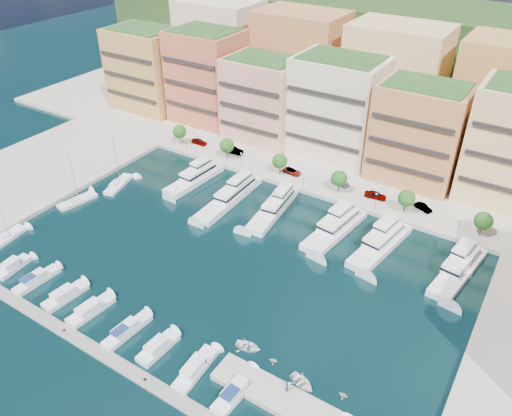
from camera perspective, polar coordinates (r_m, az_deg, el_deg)
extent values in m
plane|color=black|center=(99.00, -3.18, -5.93)|extent=(400.00, 400.00, 0.00)
cube|color=#9E998E|center=(145.86, 11.14, 7.27)|extent=(220.00, 64.00, 2.00)
cube|color=#9E998E|center=(135.69, -27.20, 1.87)|extent=(34.00, 76.00, 2.00)
cube|color=#1C3515|center=(188.25, 17.03, 12.47)|extent=(240.00, 40.00, 58.00)
cube|color=gray|center=(85.39, -17.10, -15.77)|extent=(72.00, 2.20, 0.35)
cube|color=#BE8245|center=(165.56, -12.32, 15.16)|extent=(22.00, 16.00, 24.00)
cube|color=black|center=(160.12, -14.38, 14.28)|extent=(20.24, 0.50, 0.90)
cube|color=#1E461C|center=(162.28, -12.86, 19.31)|extent=(19.36, 14.08, 0.80)
cube|color=#DB5949|center=(152.72, -5.63, 14.62)|extent=(20.00, 16.00, 26.00)
cube|color=black|center=(146.69, -7.64, 13.70)|extent=(18.40, 0.50, 0.90)
cube|color=#1E461C|center=(149.00, -5.92, 19.50)|extent=(17.60, 14.08, 0.80)
cube|color=#F4A288|center=(140.49, 0.88, 12.22)|extent=(20.00, 15.00, 22.00)
cube|color=black|center=(134.42, -0.89, 11.22)|extent=(18.40, 0.50, 0.90)
cube|color=#1E461C|center=(136.80, 0.93, 16.68)|extent=(17.60, 13.20, 0.80)
cube|color=#F8E2BF|center=(132.61, 9.24, 11.17)|extent=(22.00, 16.00, 25.00)
cube|color=black|center=(125.62, 7.64, 10.03)|extent=(20.24, 0.50, 0.90)
cube|color=#1E461C|center=(128.41, 9.77, 16.51)|extent=(19.36, 14.08, 0.80)
cube|color=#C17248|center=(124.95, 18.05, 8.02)|extent=(20.00, 15.00, 23.00)
cube|color=black|center=(118.09, 16.93, 6.73)|extent=(18.40, 0.50, 0.90)
cube|color=#1E461C|center=(120.68, 19.04, 13.11)|extent=(17.60, 13.20, 0.80)
cube|color=#F8E2BF|center=(175.25, -4.09, 17.83)|extent=(26.00, 18.00, 30.00)
cube|color=#C17248|center=(159.87, 5.00, 16.26)|extent=(26.00, 18.00, 30.00)
cube|color=#F0C17F|center=(149.02, 15.50, 13.94)|extent=(26.00, 18.00, 30.00)
cube|color=#BE8245|center=(143.72, 26.92, 10.83)|extent=(26.00, 18.00, 30.00)
cylinder|color=#473323|center=(141.46, -8.66, 7.80)|extent=(0.24, 0.24, 3.00)
sphere|color=#214E16|center=(140.52, -8.73, 8.63)|extent=(3.80, 3.80, 3.80)
cylinder|color=#473323|center=(132.35, -3.32, 6.27)|extent=(0.24, 0.24, 3.00)
sphere|color=#214E16|center=(131.35, -3.35, 7.15)|extent=(3.80, 3.80, 3.80)
cylinder|color=#473323|center=(124.65, 2.70, 4.48)|extent=(0.24, 0.24, 3.00)
sphere|color=#214E16|center=(123.58, 2.73, 5.39)|extent=(3.80, 3.80, 3.80)
cylinder|color=#473323|center=(118.62, 9.39, 2.41)|extent=(0.24, 0.24, 3.00)
sphere|color=#214E16|center=(117.49, 9.49, 3.35)|extent=(3.80, 3.80, 3.80)
cylinder|color=#473323|center=(114.52, 16.65, 0.13)|extent=(0.24, 0.24, 3.00)
sphere|color=#214E16|center=(113.35, 16.83, 1.08)|extent=(3.80, 3.80, 3.80)
cylinder|color=#473323|center=(112.56, 24.30, -2.28)|extent=(0.24, 0.24, 3.00)
sphere|color=#214E16|center=(111.38, 24.56, -1.34)|extent=(3.80, 3.80, 3.80)
cylinder|color=black|center=(137.28, -8.00, 7.27)|extent=(0.10, 0.10, 4.00)
sphere|color=#FFF2CC|center=(136.41, -8.07, 8.04)|extent=(0.30, 0.30, 0.30)
cylinder|color=black|center=(127.37, -1.72, 5.43)|extent=(0.10, 0.10, 4.00)
sphere|color=#FFF2CC|center=(126.43, -1.73, 6.25)|extent=(0.30, 0.30, 0.30)
cylinder|color=black|center=(119.37, 5.47, 3.23)|extent=(0.10, 0.10, 4.00)
sphere|color=#FFF2CC|center=(118.36, 5.52, 4.08)|extent=(0.30, 0.30, 0.30)
cylinder|color=black|center=(113.67, 13.49, 0.70)|extent=(0.10, 0.10, 4.00)
sphere|color=#FFF2CC|center=(112.61, 13.63, 1.58)|extent=(0.30, 0.30, 0.30)
cylinder|color=black|center=(110.64, 22.14, -2.04)|extent=(0.10, 0.10, 4.00)
sphere|color=#FFF2CC|center=(109.55, 22.37, -1.16)|extent=(0.30, 0.30, 0.30)
cube|color=white|center=(124.45, -7.07, 3.05)|extent=(5.48, 18.04, 2.30)
cube|color=white|center=(124.62, -6.62, 4.22)|extent=(4.19, 10.00, 1.80)
cube|color=black|center=(124.62, -6.62, 4.22)|extent=(4.26, 10.06, 0.55)
cube|color=white|center=(124.82, -6.26, 5.13)|extent=(2.95, 5.49, 1.40)
cylinder|color=#B2B2B7|center=(124.81, -6.01, 5.97)|extent=(0.14, 0.14, 1.80)
cube|color=black|center=(124.68, -7.05, 2.87)|extent=(5.54, 18.09, 0.35)
cube|color=white|center=(116.31, -3.04, 0.94)|extent=(4.79, 22.56, 2.30)
cube|color=white|center=(116.79, -2.43, 2.28)|extent=(3.79, 12.43, 1.80)
cube|color=black|center=(116.79, -2.43, 2.28)|extent=(3.85, 12.49, 0.55)
cube|color=white|center=(117.24, -1.95, 3.34)|extent=(2.72, 6.80, 1.40)
cylinder|color=#B2B2B7|center=(117.42, -1.60, 4.29)|extent=(0.14, 0.14, 1.80)
cube|color=white|center=(112.25, 1.93, -0.35)|extent=(6.38, 20.06, 2.30)
cube|color=white|center=(112.56, 2.46, 0.98)|extent=(4.65, 11.16, 1.80)
cube|color=black|center=(112.56, 2.46, 0.98)|extent=(4.71, 11.23, 0.55)
cube|color=white|center=(112.89, 2.89, 2.03)|extent=(3.18, 6.16, 1.40)
cylinder|color=#B2B2B7|center=(112.96, 3.21, 2.98)|extent=(0.14, 0.14, 1.80)
cube|color=white|center=(107.00, 8.95, -2.69)|extent=(7.20, 19.61, 2.30)
cube|color=white|center=(107.30, 9.48, -1.30)|extent=(5.28, 10.95, 1.80)
cube|color=black|center=(107.30, 9.48, -1.30)|extent=(5.35, 11.01, 0.55)
cube|color=white|center=(107.60, 9.90, -0.20)|extent=(3.62, 6.06, 1.40)
cylinder|color=#B2B2B7|center=(107.65, 10.23, 0.79)|extent=(0.14, 0.14, 1.80)
cube|color=black|center=(107.26, 8.93, -2.89)|extent=(7.26, 19.66, 0.35)
cube|color=white|center=(104.47, 13.97, -4.38)|extent=(7.45, 19.53, 2.30)
cube|color=white|center=(104.76, 14.49, -2.95)|extent=(5.34, 10.93, 1.80)
cube|color=black|center=(104.76, 14.49, -2.95)|extent=(5.41, 11.00, 0.55)
cube|color=white|center=(105.07, 14.89, -1.83)|extent=(3.61, 6.07, 1.40)
cylinder|color=#B2B2B7|center=(105.12, 15.23, -0.81)|extent=(0.14, 0.14, 1.80)
cube|color=white|center=(102.53, 22.03, -6.95)|extent=(7.02, 19.02, 2.30)
cube|color=white|center=(102.79, 22.51, -5.49)|extent=(5.02, 10.63, 1.80)
cube|color=black|center=(102.79, 22.51, -5.49)|extent=(5.08, 10.70, 0.55)
cube|color=white|center=(103.08, 22.89, -4.35)|extent=(3.39, 5.90, 1.40)
cylinder|color=#B2B2B7|center=(103.11, 23.22, -3.32)|extent=(0.14, 0.14, 1.80)
cube|color=white|center=(107.28, -25.95, -6.15)|extent=(3.24, 7.40, 1.40)
cube|color=white|center=(106.41, -26.27, -5.71)|extent=(2.28, 3.63, 1.10)
cube|color=black|center=(107.05, -25.62, -5.43)|extent=(1.75, 0.30, 0.55)
cube|color=white|center=(102.20, -23.72, -7.64)|extent=(2.73, 9.02, 1.40)
cube|color=white|center=(101.25, -24.08, -7.21)|extent=(2.02, 4.36, 1.10)
cube|color=black|center=(102.06, -23.26, -6.80)|extent=(1.72, 0.17, 0.55)
cube|color=navy|center=(100.48, -24.68, -7.28)|extent=(1.77, 2.74, 0.12)
cube|color=white|center=(96.80, -20.92, -9.47)|extent=(3.38, 8.39, 1.40)
cube|color=white|center=(95.81, -21.26, -9.02)|extent=(2.44, 4.09, 1.10)
cube|color=black|center=(96.60, -20.49, -8.62)|extent=(1.96, 0.26, 0.55)
cube|color=white|center=(92.55, -18.31, -11.13)|extent=(3.40, 8.82, 1.40)
cube|color=white|center=(91.51, -18.66, -10.70)|extent=(2.43, 4.30, 1.10)
cube|color=black|center=(92.38, -17.83, -10.22)|extent=(1.92, 0.27, 0.55)
cube|color=white|center=(87.41, -14.46, -13.53)|extent=(2.97, 9.28, 1.40)
cube|color=white|center=(86.30, -14.80, -13.11)|extent=(2.13, 4.50, 1.10)
cube|color=black|center=(87.26, -13.91, -12.53)|extent=(1.70, 0.22, 0.55)
cube|color=navy|center=(85.37, -15.43, -13.28)|extent=(1.83, 2.85, 0.12)
cube|color=white|center=(83.83, -11.09, -15.53)|extent=(3.07, 7.61, 1.40)
cube|color=white|center=(82.70, -11.37, -15.09)|extent=(2.27, 3.70, 1.10)
cube|color=black|center=(83.56, -10.65, -14.59)|extent=(1.91, 0.21, 0.55)
cube|color=white|center=(80.29, -6.90, -17.90)|extent=(3.20, 9.16, 1.40)
cube|color=white|center=(79.08, -7.17, -17.51)|extent=(2.31, 4.45, 1.10)
cube|color=black|center=(80.12, -6.32, -16.81)|extent=(1.87, 0.23, 0.55)
cube|color=white|center=(77.37, -2.29, -20.33)|extent=(3.05, 9.03, 1.40)
cube|color=white|center=(76.12, -2.51, -19.97)|extent=(2.24, 4.38, 1.10)
cube|color=black|center=(77.19, -1.71, -19.20)|extent=(1.86, 0.20, 0.55)
cube|color=navy|center=(75.08, -3.06, -20.29)|extent=(1.94, 2.77, 0.12)
cube|color=white|center=(126.77, -15.43, 2.55)|extent=(5.27, 10.12, 1.20)
cube|color=white|center=(125.79, -15.80, 2.70)|extent=(2.23, 2.79, 0.60)
cylinder|color=#B2B2B7|center=(123.94, -15.71, 5.26)|extent=(0.14, 0.14, 12.00)
cylinder|color=#B2B2B7|center=(125.18, -16.01, 2.88)|extent=(1.30, 4.25, 0.10)
cube|color=white|center=(116.46, -26.47, -3.04)|extent=(3.89, 8.50, 1.20)
cube|color=white|center=(115.69, -26.90, -2.87)|extent=(1.94, 2.26, 0.60)
cylinder|color=#B2B2B7|center=(113.22, -27.12, -0.24)|extent=(0.14, 0.14, 12.00)
cylinder|color=#B2B2B7|center=(115.17, -27.15, -2.69)|extent=(0.60, 3.67, 0.10)
cube|color=white|center=(123.02, -19.71, 0.70)|extent=(4.47, 9.54, 1.20)
cube|color=white|center=(122.12, -20.11, 0.86)|extent=(2.08, 2.57, 0.60)
cylinder|color=#B2B2B7|center=(120.04, -20.13, 3.45)|extent=(0.14, 0.14, 12.00)
cylinder|color=#B2B2B7|center=(121.55, -20.33, 1.04)|extent=(0.87, 4.07, 0.10)
imported|color=white|center=(78.37, 5.26, -19.28)|extent=(5.08, 4.28, 0.90)
imported|color=beige|center=(77.96, 9.94, -20.29)|extent=(1.47, 1.28, 0.76)
imported|color=white|center=(82.43, -0.90, -15.56)|extent=(4.74, 3.76, 0.88)
imported|color=beige|center=(80.77, 2.00, -17.01)|extent=(1.73, 1.58, 0.78)
imported|color=gray|center=(140.95, -6.51, 7.55)|extent=(4.67, 1.96, 1.58)
imported|color=gray|center=(135.15, -2.57, 6.60)|extent=(5.46, 2.66, 1.72)
imported|color=gray|center=(125.52, 4.15, 4.21)|extent=(5.09, 2.88, 1.34)
imported|color=gray|center=(122.24, 9.60, 2.95)|extent=(4.98, 2.63, 1.38)
imported|color=gray|center=(118.41, 13.50, 1.47)|extent=(5.21, 2.54, 1.71)
imported|color=gray|center=(117.12, 18.58, 0.07)|extent=(4.43, 3.01, 1.38)
imported|color=#242848|center=(75.87, 3.58, -19.77)|extent=(0.65, 0.80, 1.88)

